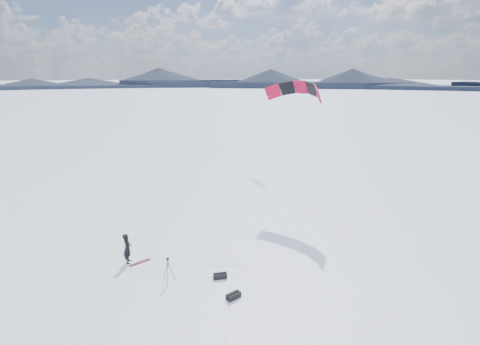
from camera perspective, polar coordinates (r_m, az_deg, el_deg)
ground at (r=19.92m, az=-11.42°, el=-18.62°), size 1800.00×1800.00×0.00m
horizon_hills at (r=18.39m, az=-11.94°, el=-10.72°), size 704.00×705.94×8.00m
snow_tracks at (r=19.60m, az=-17.31°, el=-19.70°), size 13.93×9.84×0.01m
snowkiter at (r=23.16m, az=-17.79°, el=-13.85°), size 0.68×0.82×1.90m
snowboard at (r=22.91m, az=-16.12°, el=-14.00°), size 1.37×0.45×0.04m
tripod at (r=20.27m, az=-11.73°, el=-14.84°), size 0.61×0.69×1.47m
gear_bag_a at (r=19.02m, az=-1.07°, el=-19.57°), size 0.81×0.46×0.34m
gear_bag_b at (r=20.59m, az=-3.26°, el=-16.57°), size 0.83×0.59×0.34m
power_kite at (r=30.24m, az=9.19°, el=13.02°), size 16.73×6.16×9.61m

